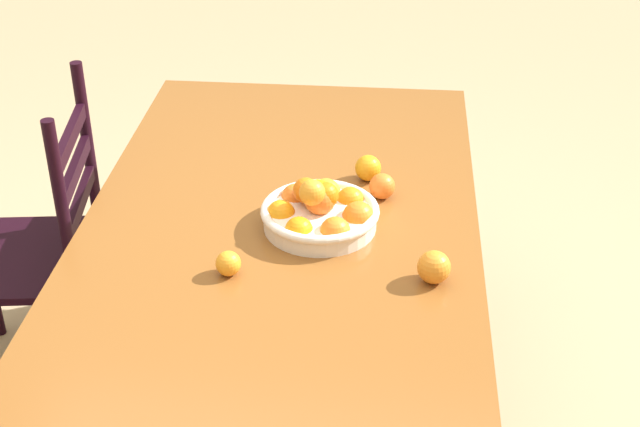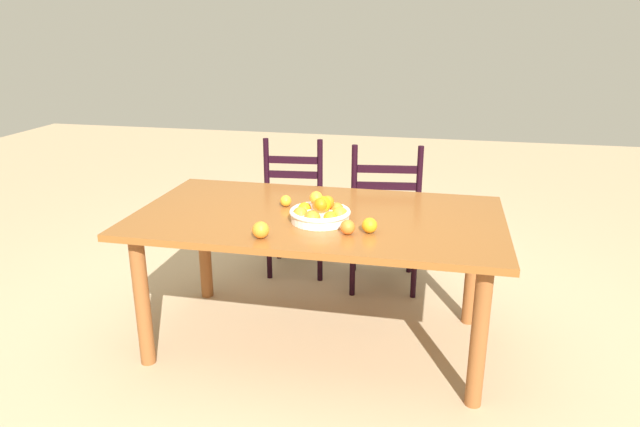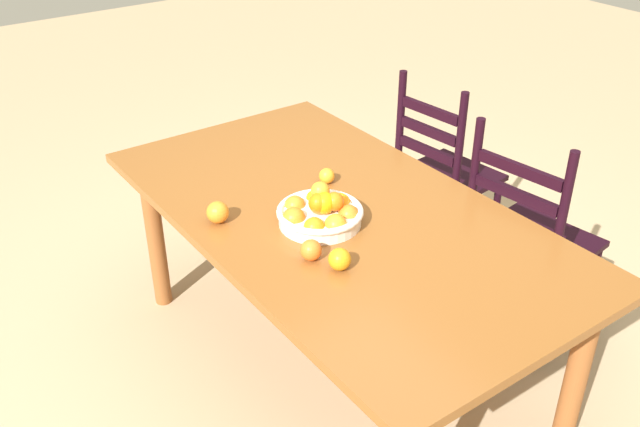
% 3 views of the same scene
% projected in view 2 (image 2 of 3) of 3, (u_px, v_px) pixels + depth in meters
% --- Properties ---
extents(ground_plane, '(12.00, 12.00, 0.00)m').
position_uv_depth(ground_plane, '(318.00, 341.00, 3.19)').
color(ground_plane, tan).
extents(dining_table, '(1.88, 1.03, 0.74)m').
position_uv_depth(dining_table, '(318.00, 231.00, 2.98)').
color(dining_table, brown).
rests_on(dining_table, ground).
extents(chair_near_window, '(0.50, 0.50, 0.99)m').
position_uv_depth(chair_near_window, '(384.00, 221.00, 3.70)').
color(chair_near_window, black).
rests_on(chair_near_window, ground).
extents(chair_by_cabinet, '(0.44, 0.44, 0.98)m').
position_uv_depth(chair_by_cabinet, '(297.00, 209.00, 3.93)').
color(chair_by_cabinet, black).
rests_on(chair_by_cabinet, ground).
extents(fruit_bowl, '(0.30, 0.30, 0.15)m').
position_uv_depth(fruit_bowl, '(320.00, 213.00, 2.83)').
color(fruit_bowl, silver).
rests_on(fruit_bowl, dining_table).
extents(orange_loose_0, '(0.06, 0.06, 0.06)m').
position_uv_depth(orange_loose_0, '(286.00, 201.00, 3.06)').
color(orange_loose_0, orange).
rests_on(orange_loose_0, dining_table).
extents(orange_loose_1, '(0.07, 0.07, 0.07)m').
position_uv_depth(orange_loose_1, '(348.00, 227.00, 2.66)').
color(orange_loose_1, orange).
rests_on(orange_loose_1, dining_table).
extents(orange_loose_2, '(0.08, 0.08, 0.08)m').
position_uv_depth(orange_loose_2, '(261.00, 230.00, 2.61)').
color(orange_loose_2, orange).
rests_on(orange_loose_2, dining_table).
extents(orange_loose_3, '(0.07, 0.07, 0.07)m').
position_uv_depth(orange_loose_3, '(370.00, 225.00, 2.68)').
color(orange_loose_3, orange).
rests_on(orange_loose_3, dining_table).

